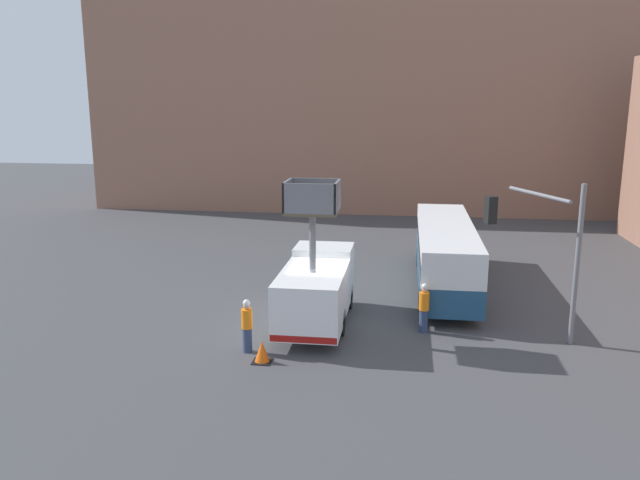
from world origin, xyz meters
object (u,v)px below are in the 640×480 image
(city_bus, at_px, (445,250))
(traffic_cone_near_truck, at_px, (262,352))
(traffic_light_pole, at_px, (546,239))
(road_worker_near_truck, at_px, (247,326))
(road_worker_directing, at_px, (424,308))
(utility_truck, at_px, (317,287))

(city_bus, bearing_deg, traffic_cone_near_truck, 164.72)
(traffic_light_pole, relative_size, traffic_cone_near_truck, 7.85)
(road_worker_near_truck, bearing_deg, traffic_cone_near_truck, -20.19)
(city_bus, height_order, traffic_cone_near_truck, city_bus)
(city_bus, distance_m, traffic_light_pole, 7.87)
(road_worker_directing, bearing_deg, road_worker_near_truck, 102.59)
(traffic_light_pole, distance_m, road_worker_directing, 5.04)
(utility_truck, distance_m, traffic_cone_near_truck, 4.16)
(city_bus, distance_m, traffic_cone_near_truck, 11.64)
(utility_truck, bearing_deg, road_worker_near_truck, -123.22)
(utility_truck, distance_m, city_bus, 7.78)
(city_bus, bearing_deg, road_worker_near_truck, 159.64)
(utility_truck, height_order, city_bus, utility_truck)
(traffic_cone_near_truck, bearing_deg, road_worker_directing, 33.66)
(city_bus, bearing_deg, utility_truck, 157.08)
(road_worker_near_truck, bearing_deg, road_worker_directing, 52.64)
(traffic_cone_near_truck, bearing_deg, city_bus, 56.31)
(city_bus, height_order, traffic_light_pole, traffic_light_pole)
(utility_truck, distance_m, traffic_light_pole, 8.46)
(road_worker_directing, xyz_separation_m, traffic_cone_near_truck, (-5.34, -3.56, -0.60))
(traffic_light_pole, bearing_deg, traffic_cone_near_truck, -164.33)
(utility_truck, relative_size, road_worker_directing, 3.29)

